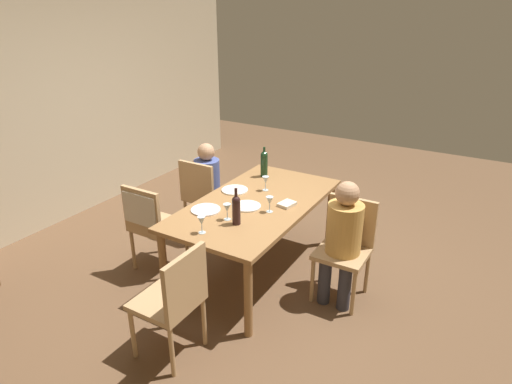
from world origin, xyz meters
The scene contains 19 objects.
ground_plane centered at (0.00, 0.00, 0.00)m, with size 10.00×10.00×0.00m, color brown.
rear_room_partition centered at (0.00, 2.71, 1.35)m, with size 6.40×0.12×2.70m, color beige.
dining_table centered at (0.00, 0.00, 0.68)m, with size 1.86×1.01×0.76m.
chair_near centered at (0.09, -0.89, 0.53)m, with size 0.44×0.44×0.92m.
chair_far_right centered at (0.33, 0.89, 0.53)m, with size 0.44×0.44×0.92m.
chair_left_end centered at (-1.31, -0.09, 0.53)m, with size 0.44×0.44×0.92m.
chair_far_left centered at (-0.54, 0.89, 0.59)m, with size 0.45×0.44×0.92m.
person_woman_host centered at (-0.03, -0.89, 0.66)m, with size 0.36×0.31×1.14m.
person_man_bearded centered at (0.44, 0.89, 0.63)m, with size 0.33×0.29×1.09m.
wine_bottle_tall_green centered at (-0.48, -0.09, 0.90)m, with size 0.07×0.07×0.33m.
wine_bottle_dark_red centered at (0.62, 0.27, 0.91)m, with size 0.08×0.08×0.33m.
wine_glass_near_left centered at (-0.45, 0.03, 0.86)m, with size 0.07×0.07×0.15m.
wine_glass_centre centered at (-0.76, 0.07, 0.86)m, with size 0.07×0.07×0.15m.
wine_glass_near_right centered at (0.29, 0.06, 0.86)m, with size 0.07×0.07×0.15m.
wine_glass_far centered at (-0.13, -0.22, 0.86)m, with size 0.07×0.07×0.15m.
dinner_plate_host centered at (0.12, 0.32, 0.77)m, with size 0.27×0.27×0.01m, color white.
dinner_plate_guest_left centered at (-0.14, 0.01, 0.77)m, with size 0.26×0.26×0.01m, color white.
dinner_plate_guest_right centered at (-0.40, 0.30, 0.77)m, with size 0.27×0.27×0.01m, color white.
folded_napkin centered at (0.07, -0.29, 0.77)m, with size 0.16×0.12×0.03m, color beige.
Camera 1 is at (-3.28, -1.93, 2.49)m, focal length 30.80 mm.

